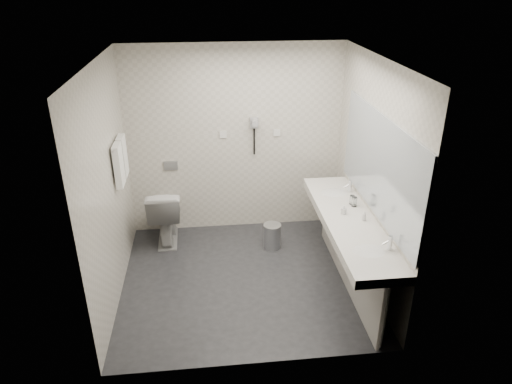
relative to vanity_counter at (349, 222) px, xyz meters
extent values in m
plane|color=#222327|center=(-1.12, 0.20, -0.80)|extent=(2.80, 2.80, 0.00)
plane|color=silver|center=(-1.12, 0.20, 1.70)|extent=(2.80, 2.80, 0.00)
plane|color=beige|center=(-1.12, 1.50, 0.45)|extent=(2.80, 0.00, 2.80)
plane|color=beige|center=(-1.12, -1.10, 0.45)|extent=(2.80, 0.00, 2.80)
plane|color=beige|center=(-2.52, 0.20, 0.45)|extent=(0.00, 2.60, 2.60)
plane|color=beige|center=(0.27, 0.20, 0.45)|extent=(0.00, 2.60, 2.60)
cube|color=silver|center=(0.00, 0.00, 0.00)|extent=(0.55, 2.20, 0.10)
cube|color=#9A9692|center=(0.02, 0.00, -0.42)|extent=(0.03, 2.15, 0.75)
cylinder|color=silver|center=(0.05, -1.04, -0.42)|extent=(0.06, 0.06, 0.75)
cylinder|color=silver|center=(0.05, 1.04, -0.42)|extent=(0.06, 0.06, 0.75)
cube|color=#B2BCC6|center=(0.26, 0.00, 0.65)|extent=(0.02, 2.20, 1.05)
ellipsoid|color=silver|center=(0.00, -0.65, 0.04)|extent=(0.40, 0.31, 0.05)
ellipsoid|color=silver|center=(0.00, 0.65, 0.04)|extent=(0.40, 0.31, 0.05)
cylinder|color=silver|center=(0.19, -0.65, 0.12)|extent=(0.04, 0.04, 0.15)
cylinder|color=silver|center=(0.19, 0.65, 0.12)|extent=(0.04, 0.04, 0.15)
imported|color=beige|center=(-0.04, 0.10, 0.10)|extent=(0.07, 0.07, 0.10)
imported|color=beige|center=(0.14, -0.06, 0.11)|extent=(0.04, 0.04, 0.11)
cylinder|color=silver|center=(0.13, 0.33, 0.10)|extent=(0.06, 0.06, 0.11)
cylinder|color=silver|center=(0.13, 0.27, 0.11)|extent=(0.07, 0.07, 0.11)
imported|color=silver|center=(-2.08, 1.22, -0.42)|extent=(0.45, 0.77, 0.77)
cube|color=#B2B5BA|center=(-1.98, 1.49, 0.15)|extent=(0.18, 0.02, 0.12)
cylinder|color=#B2B5BA|center=(-0.71, 0.85, -0.64)|extent=(0.24, 0.24, 0.32)
cylinder|color=#B2B5BA|center=(-0.71, 0.85, -0.47)|extent=(0.23, 0.23, 0.02)
cylinder|color=silver|center=(-2.47, 0.75, 0.75)|extent=(0.02, 0.62, 0.02)
cube|color=white|center=(-2.46, 0.61, 0.53)|extent=(0.07, 0.24, 0.48)
cube|color=white|center=(-2.46, 0.89, 0.53)|extent=(0.07, 0.24, 0.48)
cube|color=#95969A|center=(-0.88, 1.47, 0.70)|extent=(0.10, 0.04, 0.14)
cylinder|color=#95969A|center=(-0.88, 1.40, 0.73)|extent=(0.08, 0.14, 0.08)
cylinder|color=black|center=(-0.88, 1.46, 0.45)|extent=(0.02, 0.02, 0.35)
cube|color=silver|center=(-1.27, 1.49, 0.55)|extent=(0.09, 0.02, 0.09)
cube|color=silver|center=(-0.57, 1.49, 0.55)|extent=(0.09, 0.02, 0.09)
camera|label=1|loc=(-1.49, -4.27, 2.46)|focal=32.70mm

